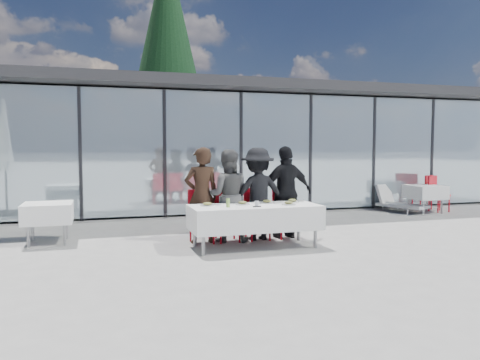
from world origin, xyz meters
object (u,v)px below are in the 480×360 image
juice_bottle (228,203)px  spare_table_left (48,213)px  diner_c (258,194)px  diner_d (286,192)px  diner_chair_d (285,210)px  folded_eyeglasses (257,207)px  lounger (397,202)px  dining_table (255,217)px  spare_chair_a (436,192)px  spare_table_right (425,192)px  plate_a (207,205)px  diner_b (227,196)px  spare_chair_b (425,191)px  diner_chair_b (226,212)px  diner_chair_a (201,213)px  plate_d (292,201)px  plate_extra (289,203)px  plate_b (243,203)px  diner_a (202,195)px  plate_c (267,202)px  conifer_tree (168,49)px  diner_chair_c (256,211)px

juice_bottle → spare_table_left: 3.40m
diner_c → juice_bottle: bearing=45.3°
diner_d → diner_chair_d: diner_d is taller
folded_eyeglasses → lounger: 6.37m
dining_table → spare_chair_a: 6.94m
juice_bottle → spare_table_right: size_ratio=0.17×
lounger → spare_chair_a: bearing=-16.5°
diner_chair_d → spare_table_left: (-4.38, 0.72, 0.02)m
plate_a → diner_b: bearing=47.1°
spare_table_right → spare_chair_b: size_ratio=0.88×
diner_chair_b → folded_eyeglasses: 1.05m
diner_chair_a → spare_chair_b: bearing=20.5°
diner_d → diner_chair_d: size_ratio=1.83×
plate_d → spare_table_left: size_ratio=0.29×
diner_b → plate_a: 0.76m
juice_bottle → spare_table_right: (6.34, 2.97, -0.27)m
plate_extra → spare_chair_a: size_ratio=0.25×
diner_chair_d → lounger: size_ratio=0.67×
diner_c → plate_b: diner_c is taller
diner_a → plate_a: size_ratio=7.10×
diner_c → plate_d: size_ratio=7.07×
diner_chair_a → diner_b: bearing=-9.4°
dining_table → plate_extra: plate_extra is taller
spare_chair_b → juice_bottle: bearing=-152.5°
plate_extra → folded_eyeglasses: (-0.63, -0.11, -0.02)m
diner_a → juice_bottle: size_ratio=11.75×
diner_d → plate_c: diner_d is taller
plate_a → spare_chair_a: size_ratio=0.25×
diner_c → spare_chair_b: (5.98, 2.72, -0.34)m
folded_eyeglasses → spare_chair_a: (6.32, 3.20, -0.22)m
dining_table → conifer_tree: (0.36, 12.71, 5.45)m
diner_b → diner_chair_c: diner_b is taller
juice_bottle → conifer_tree: 13.88m
diner_chair_c → diner_c: bearing=-90.0°
diner_a → diner_chair_d: diner_a is taller
diner_b → spare_chair_b: bearing=-142.7°
diner_chair_b → diner_chair_c: size_ratio=1.00×
diner_d → diner_chair_d: bearing=-93.8°
diner_chair_a → plate_extra: 1.66m
dining_table → spare_chair_a: spare_chair_a is taller
diner_b → plate_c: 0.78m
diner_d → spare_table_left: diner_d is taller
plate_b → plate_d: (0.97, 0.05, 0.00)m
plate_d → lounger: size_ratio=0.17×
plate_extra → conifer_tree: conifer_tree is taller
diner_chair_c → conifer_tree: 13.15m
diner_chair_d → conifer_tree: (-0.51, 11.96, 5.45)m
diner_c → diner_a: bearing=0.4°
folded_eyeglasses → spare_chair_a: bearing=26.9°
dining_table → juice_bottle: size_ratio=15.06×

